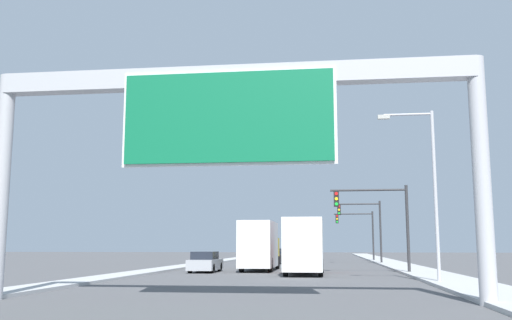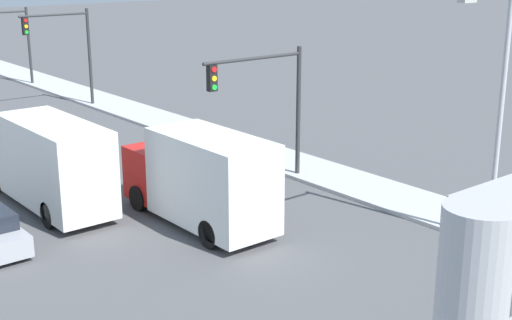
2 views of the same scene
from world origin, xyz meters
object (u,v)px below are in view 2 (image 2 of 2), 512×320
truck_box_secondary (47,162)px  traffic_light_mid_block (68,42)px  traffic_light_near_intersection (269,93)px  street_lamp_right (496,98)px  truck_box_primary (201,179)px  traffic_light_far_intersection (8,34)px

truck_box_secondary → traffic_light_mid_block: bearing=62.1°
traffic_light_near_intersection → street_lamp_right: size_ratio=0.68×
traffic_light_near_intersection → truck_box_secondary: bearing=158.6°
truck_box_primary → street_lamp_right: street_lamp_right is taller
traffic_light_far_intersection → truck_box_primary: bearing=-99.2°
truck_box_primary → traffic_light_mid_block: bearing=76.5°
truck_box_primary → traffic_light_far_intersection: (5.23, 32.16, 2.20)m
traffic_light_mid_block → street_lamp_right: size_ratio=0.73×
truck_box_secondary → truck_box_primary: bearing=-57.6°
truck_box_secondary → traffic_light_mid_block: size_ratio=1.32×
traffic_light_near_intersection → traffic_light_mid_block: size_ratio=0.92×
traffic_light_near_intersection → street_lamp_right: 9.95m
traffic_light_mid_block → traffic_light_far_intersection: 10.00m
truck_box_primary → traffic_light_far_intersection: traffic_light_far_intersection is taller
truck_box_primary → truck_box_secondary: bearing=122.4°
traffic_light_mid_block → street_lamp_right: street_lamp_right is taller
traffic_light_far_intersection → street_lamp_right: (1.27, -39.78, 1.13)m
traffic_light_mid_block → truck_box_primary: bearing=-103.5°
traffic_light_near_intersection → traffic_light_mid_block: (0.28, 20.00, 0.26)m
truck_box_primary → traffic_light_far_intersection: size_ratio=1.22×
truck_box_primary → street_lamp_right: 10.55m
truck_box_primary → street_lamp_right: (6.50, -7.62, 3.33)m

